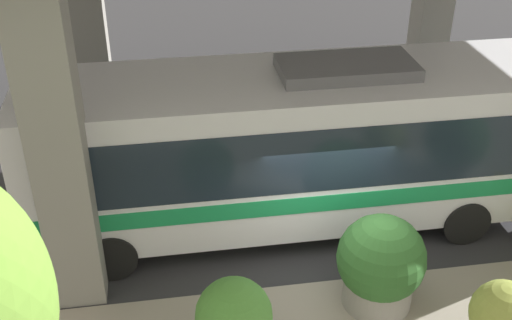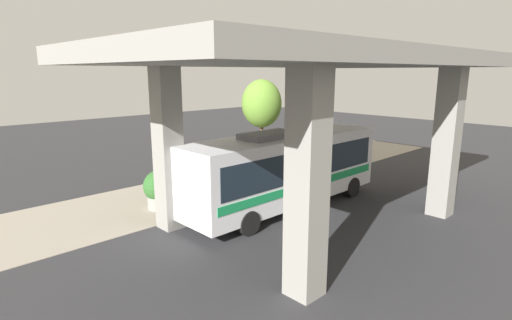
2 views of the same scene
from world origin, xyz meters
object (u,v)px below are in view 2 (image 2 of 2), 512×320
(planter_back, at_px, (256,171))
(street_tree_near, at_px, (262,104))
(planter_front, at_px, (185,184))
(planter_extra, at_px, (229,181))
(planter_middle, at_px, (160,189))
(bus, at_px, (285,166))
(fire_hydrant, at_px, (171,207))

(planter_back, relative_size, street_tree_near, 0.28)
(planter_front, relative_size, planter_extra, 0.82)
(planter_back, distance_m, planter_extra, 2.91)
(planter_back, bearing_deg, street_tree_near, 131.07)
(street_tree_near, bearing_deg, planter_extra, -57.91)
(planter_extra, bearing_deg, planter_middle, -109.72)
(planter_back, height_order, street_tree_near, street_tree_near)
(bus, distance_m, planter_extra, 3.16)
(planter_front, height_order, street_tree_near, street_tree_near)
(bus, distance_m, planter_middle, 5.87)
(fire_hydrant, relative_size, planter_back, 0.58)
(bus, bearing_deg, street_tree_near, 143.03)
(street_tree_near, bearing_deg, bus, -36.97)
(planter_extra, relative_size, street_tree_near, 0.32)
(planter_front, xyz_separation_m, planter_extra, (1.55, 1.54, 0.12))
(bus, bearing_deg, fire_hydrant, -118.24)
(bus, relative_size, fire_hydrant, 11.25)
(planter_back, height_order, planter_extra, planter_extra)
(planter_front, bearing_deg, planter_extra, 44.77)
(street_tree_near, bearing_deg, planter_back, -48.93)
(fire_hydrant, height_order, planter_extra, planter_extra)
(fire_hydrant, relative_size, planter_extra, 0.51)
(planter_extra, height_order, street_tree_near, street_tree_near)
(fire_hydrant, relative_size, street_tree_near, 0.16)
(planter_middle, height_order, planter_extra, planter_extra)
(planter_middle, xyz_separation_m, planter_extra, (1.14, 3.17, -0.01))
(fire_hydrant, distance_m, planter_back, 6.40)
(planter_front, bearing_deg, fire_hydrant, -47.27)
(street_tree_near, bearing_deg, fire_hydrant, -66.97)
(planter_front, bearing_deg, planter_back, 81.85)
(planter_middle, bearing_deg, fire_hydrant, -13.86)
(planter_front, xyz_separation_m, planter_middle, (0.41, -1.64, 0.13))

